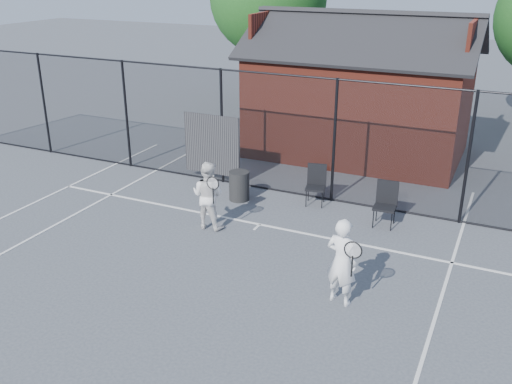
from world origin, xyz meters
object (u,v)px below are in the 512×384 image
at_px(player_front, 342,262).
at_px(chair_left, 316,186).
at_px(waste_bin, 239,186).
at_px(clubhouse, 360,101).
at_px(chair_right, 385,205).
at_px(player_back, 208,195).

height_order(player_front, chair_left, player_front).
distance_m(player_front, chair_left, 4.25).
relative_size(player_front, waste_bin, 2.15).
height_order(clubhouse, chair_right, clubhouse).
distance_m(clubhouse, player_front, 8.52).
relative_size(player_front, chair_left, 1.64).
relative_size(player_back, waste_bin, 2.08).
bearing_deg(chair_right, chair_left, 161.17).
xyz_separation_m(clubhouse, player_back, (-1.47, -6.58, -0.85)).
relative_size(chair_right, waste_bin, 1.36).
relative_size(chair_left, waste_bin, 1.31).
bearing_deg(clubhouse, chair_left, -87.15).
xyz_separation_m(clubhouse, chair_right, (2.00, -4.89, -1.12)).
relative_size(clubhouse, player_back, 4.31).
height_order(player_back, chair_left, player_back).
distance_m(chair_right, waste_bin, 3.56).
relative_size(player_front, chair_right, 1.59).
xyz_separation_m(clubhouse, waste_bin, (-1.57, -4.90, -1.24)).
height_order(player_front, player_back, player_front).
bearing_deg(player_back, chair_left, 52.12).
xyz_separation_m(clubhouse, player_front, (2.03, -8.24, -0.82)).
relative_size(clubhouse, waste_bin, 8.97).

